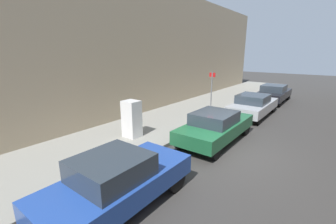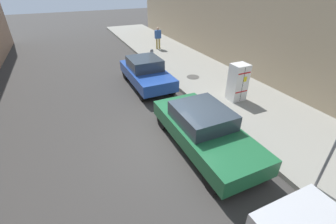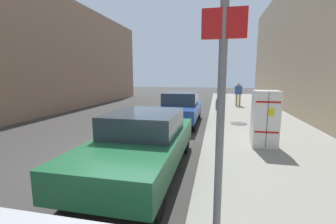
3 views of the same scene
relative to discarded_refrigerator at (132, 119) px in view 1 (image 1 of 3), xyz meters
The scene contains 10 objects.
ground_plane 4.35m from the discarded_refrigerator, 20.25° to the left, with size 80.00×80.00×0.00m, color #383533.
sidewalk_slab 1.76m from the discarded_refrigerator, 104.02° to the left, with size 4.30×44.00×0.17m, color gray.
building_facade_near 4.93m from the discarded_refrigerator, 158.09° to the left, with size 2.25×39.60×7.96m, color tan.
discarded_refrigerator is the anchor object (origin of this frame).
manhole_cover 3.26m from the discarded_refrigerator, 82.35° to the right, with size 0.70×0.70×0.02m, color #47443F.
street_sign_post 5.21m from the discarded_refrigerator, 74.54° to the left, with size 0.36×0.07×2.68m.
parked_hatchback_blue 4.64m from the discarded_refrigerator, 48.34° to the right, with size 1.75×4.08×1.46m.
parked_sedan_green 3.74m from the discarded_refrigerator, 34.36° to the left, with size 1.82×4.46×1.39m.
parked_sedan_silver 8.03m from the discarded_refrigerator, 67.44° to the left, with size 1.87×4.55×1.38m.
parked_sedan_dark 12.99m from the discarded_refrigerator, 76.29° to the left, with size 1.84×4.61×1.39m.
Camera 1 is at (3.14, -8.11, 3.86)m, focal length 24.00 mm.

